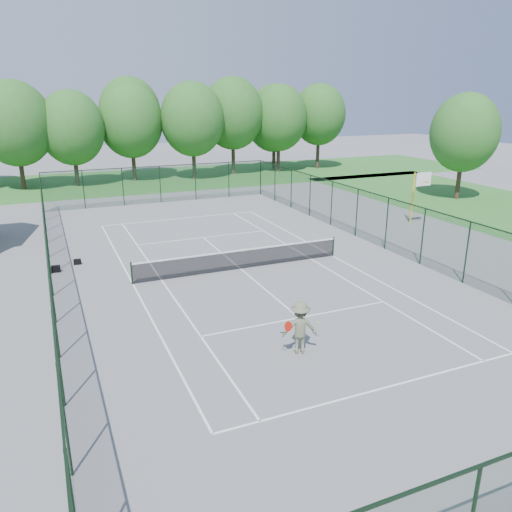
# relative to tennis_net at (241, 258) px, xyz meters

# --- Properties ---
(ground) EXTENTS (140.00, 140.00, 0.00)m
(ground) POSITION_rel_tennis_net_xyz_m (0.00, 0.00, -0.58)
(ground) COLOR gray
(ground) RESTS_ON ground
(grass_far) EXTENTS (80.00, 16.00, 0.01)m
(grass_far) POSITION_rel_tennis_net_xyz_m (0.00, 30.00, -0.57)
(grass_far) COLOR #35792D
(grass_far) RESTS_ON ground
(court_lines) EXTENTS (11.05, 23.85, 0.01)m
(court_lines) POSITION_rel_tennis_net_xyz_m (0.00, 0.00, -0.57)
(court_lines) COLOR white
(court_lines) RESTS_ON ground
(tennis_net) EXTENTS (11.08, 0.08, 1.10)m
(tennis_net) POSITION_rel_tennis_net_xyz_m (0.00, 0.00, 0.00)
(tennis_net) COLOR black
(tennis_net) RESTS_ON ground
(fence_enclosure) EXTENTS (18.05, 36.05, 3.02)m
(fence_enclosure) POSITION_rel_tennis_net_xyz_m (0.00, 0.00, 0.98)
(fence_enclosure) COLOR #163720
(fence_enclosure) RESTS_ON ground
(tree_line_far) EXTENTS (39.40, 6.40, 9.70)m
(tree_line_far) POSITION_rel_tennis_net_xyz_m (0.00, 30.00, 5.42)
(tree_line_far) COLOR #402C20
(tree_line_far) RESTS_ON ground
(basketball_goal) EXTENTS (1.20, 1.43, 3.65)m
(basketball_goal) POSITION_rel_tennis_net_xyz_m (14.40, 3.80, 1.99)
(basketball_goal) COLOR yellow
(basketball_goal) RESTS_ON ground
(tree_side) EXTENTS (5.53, 5.53, 8.76)m
(tree_side) POSITION_rel_tennis_net_xyz_m (23.65, 9.51, 4.95)
(tree_side) COLOR #402C20
(tree_side) RESTS_ON ground
(sports_bag_a) EXTENTS (0.44, 0.29, 0.33)m
(sports_bag_a) POSITION_rel_tennis_net_xyz_m (-8.74, 3.24, -0.41)
(sports_bag_a) COLOR black
(sports_bag_a) RESTS_ON ground
(sports_bag_b) EXTENTS (0.40, 0.28, 0.28)m
(sports_bag_b) POSITION_rel_tennis_net_xyz_m (-7.66, 4.08, -0.43)
(sports_bag_b) COLOR black
(sports_bag_b) RESTS_ON ground
(tennis_player) EXTENTS (1.87, 1.02, 1.87)m
(tennis_player) POSITION_rel_tennis_net_xyz_m (-1.31, -8.87, 0.36)
(tennis_player) COLOR #61684C
(tennis_player) RESTS_ON ground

